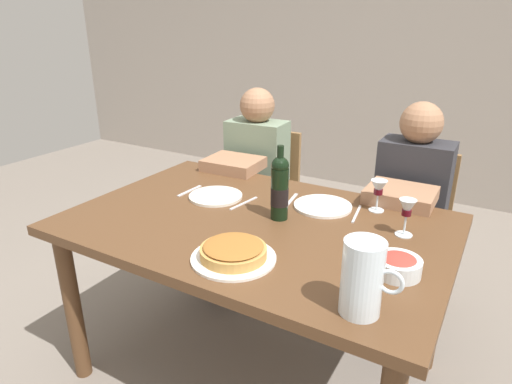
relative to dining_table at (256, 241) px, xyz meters
The scene contains 19 objects.
ground_plane 0.67m from the dining_table, ahead, with size 8.00×8.00×0.00m, color slate.
back_wall 2.76m from the dining_table, 90.00° to the left, with size 8.00×0.10×2.80m, color #A3998E.
dining_table is the anchor object (origin of this frame).
wine_bottle 0.24m from the dining_table, 42.25° to the left, with size 0.07×0.07×0.30m.
water_pitcher 0.69m from the dining_table, 34.42° to the right, with size 0.17×0.11×0.22m.
baked_tart 0.34m from the dining_table, 73.54° to the right, with size 0.29×0.29×0.06m.
salad_bowl 0.61m from the dining_table, 11.98° to the right, with size 0.15×0.15×0.07m.
wine_glass_left_diner 0.60m from the dining_table, 16.77° to the left, with size 0.06×0.06×0.14m.
wine_glass_right_diner 0.55m from the dining_table, 41.08° to the left, with size 0.07×0.07×0.14m.
dinner_plate_left_setting 0.32m from the dining_table, 157.26° to the left, with size 0.24×0.24×0.01m, color silver.
dinner_plate_right_setting 0.33m from the dining_table, 55.01° to the left, with size 0.25×0.25×0.01m, color white.
fork_left_setting 0.46m from the dining_table, 164.67° to the left, with size 0.16×0.01×0.01m, color silver.
knife_left_setting 0.20m from the dining_table, 138.33° to the left, with size 0.18×0.01×0.01m, color silver.
knife_right_setting 0.43m from the dining_table, 37.95° to the left, with size 0.18×0.01×0.01m, color silver.
spoon_right_setting 0.28m from the dining_table, 83.31° to the left, with size 0.16×0.01×0.01m, color silver.
chair_left 1.02m from the dining_table, 116.72° to the left, with size 0.42×0.42×0.87m.
diner_left 0.80m from the dining_table, 123.69° to the left, with size 0.35×0.52×1.16m.
chair_right 1.02m from the dining_table, 63.32° to the left, with size 0.40×0.40×0.87m.
diner_right 0.80m from the dining_table, 55.62° to the left, with size 0.34×0.50×1.16m.
Camera 1 is at (0.81, -1.39, 1.51)m, focal length 30.87 mm.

